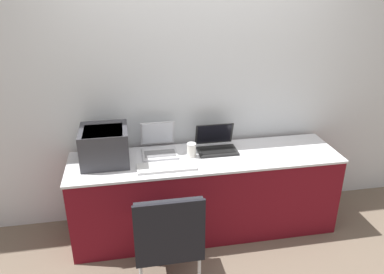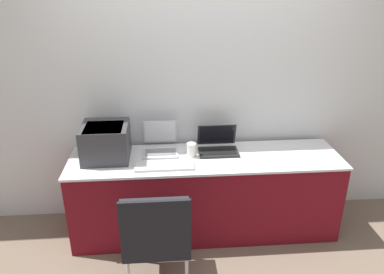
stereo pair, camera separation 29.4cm
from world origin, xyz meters
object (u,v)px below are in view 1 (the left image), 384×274
Objects in this scene: external_keyboard at (167,167)px; chair at (168,235)px; laptop_left at (159,146)px; coffee_cup at (191,150)px; printer at (105,144)px; laptop_right at (216,145)px.

external_keyboard is 0.55× the size of chair.
coffee_cup is (0.26, -0.14, 0.01)m from laptop_left.
coffee_cup is at bearing -2.61° from printer.
laptop_left is 0.37× the size of chair.
chair is (-0.07, -0.59, -0.21)m from external_keyboard.
printer is at bearing 177.39° from coffee_cup.
external_keyboard is at bearing -22.60° from printer.
printer reaches higher than coffee_cup.
laptop_right is 0.26m from coffee_cup.
laptop_right is at bearing 28.85° from external_keyboard.
external_keyboard is at bearing -151.15° from laptop_right.
printer is 0.54m from external_keyboard.
external_keyboard is (0.03, -0.31, -0.05)m from laptop_left.
printer is 0.72m from coffee_cup.
laptop_right is (0.50, -0.05, -0.01)m from laptop_left.
laptop_right is at bearing 57.47° from chair.
printer reaches higher than laptop_right.
coffee_cup is (-0.24, -0.09, 0.01)m from laptop_right.
external_keyboard is (-0.47, -0.26, -0.04)m from laptop_right.
external_keyboard is (0.48, -0.20, -0.15)m from printer.
laptop_right is (0.96, 0.06, -0.11)m from printer.
laptop_left is 0.30m from coffee_cup.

